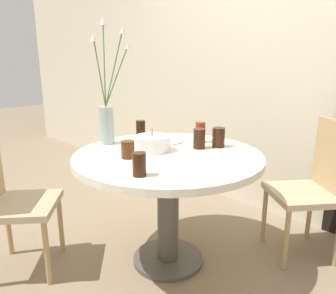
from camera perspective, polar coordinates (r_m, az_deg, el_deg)
name	(u,v)px	position (r m, az deg, el deg)	size (l,w,h in m)	color
ground_plane	(168,260)	(2.27, 0.00, -19.14)	(16.00, 16.00, 0.00)	#89755B
wall_back	(269,56)	(2.82, 17.11, 14.89)	(8.00, 0.05, 2.60)	beige
dining_table	(168,176)	(2.00, 0.00, -5.05)	(1.13, 1.13, 0.73)	silver
chair_near_front	(315,181)	(2.33, 24.29, -5.49)	(0.56, 0.56, 0.91)	tan
chair_left_flank	(6,193)	(2.18, -26.32, -7.17)	(0.56, 0.56, 0.91)	tan
birthday_cake	(152,143)	(2.01, -2.77, 0.65)	(0.22, 0.22, 0.14)	white
flower_vase	(107,112)	(2.19, -10.63, 6.02)	(0.24, 0.19, 0.81)	#9EB2AD
side_plate	(167,141)	(2.23, -0.13, 1.00)	(0.21, 0.21, 0.01)	silver
drink_glass_0	(218,137)	(2.11, 8.79, 1.67)	(0.08, 0.08, 0.13)	#33190C
drink_glass_1	(141,130)	(2.31, -4.77, 3.01)	(0.06, 0.06, 0.13)	black
drink_glass_2	(199,139)	(2.06, 5.46, 1.46)	(0.07, 0.07, 0.12)	#33190C
drink_glass_3	(200,132)	(2.22, 5.64, 2.59)	(0.07, 0.07, 0.14)	maroon
drink_glass_4	(128,149)	(1.87, -7.00, -0.43)	(0.08, 0.08, 0.10)	#51280F
drink_glass_5	(139,164)	(1.58, -5.02, -3.02)	(0.07, 0.07, 0.12)	#33190C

